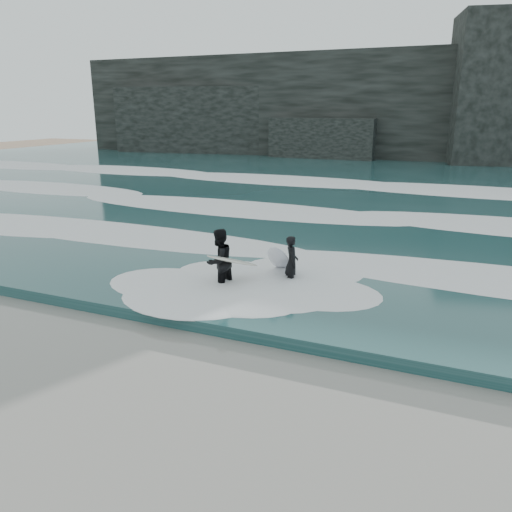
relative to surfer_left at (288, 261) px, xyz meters
The scene contains 8 objects.
ground 6.75m from the surfer_left, 95.48° to the right, with size 120.00×120.00×0.00m, color #8C6646.
sea 22.34m from the surfer_left, 91.64° to the left, with size 90.00×52.00×0.30m, color #1F4747.
headland 39.55m from the surfer_left, 90.93° to the left, with size 70.00×9.00×10.00m, color black.
foam_near 2.44m from the surfer_left, 105.43° to the left, with size 60.00×3.20×0.20m, color white.
foam_mid 9.35m from the surfer_left, 93.93° to the left, with size 60.00×4.00×0.24m, color white.
foam_far 18.33m from the surfer_left, 92.00° to the left, with size 60.00×4.80×0.30m, color white.
surfer_left is the anchor object (origin of this frame).
surfer_right 1.92m from the surfer_left, 143.24° to the right, with size 1.46×1.82×1.80m.
Camera 1 is at (5.00, -6.00, 4.90)m, focal length 35.00 mm.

